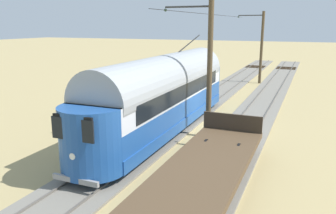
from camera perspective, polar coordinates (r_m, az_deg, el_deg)
The scene contains 8 objects.
ground_plane at distance 20.26m, azimuth 6.55°, elevation -3.52°, with size 220.00×220.00×0.00m, color tan.
track_streetcar_siding at distance 20.10m, azimuth 12.47°, elevation -3.74°, with size 2.80×80.00×0.18m.
track_adjacent_siding at distance 21.17m, azimuth 1.44°, elevation -2.53°, with size 2.80×80.00×0.18m.
vintage_streetcar at distance 19.01m, azimuth -0.53°, elevation 2.44°, with size 2.65×16.26×5.04m.
flatcar_adjacent at distance 10.88m, azimuth 2.68°, elevation -14.18°, with size 2.80×13.96×1.60m.
catenary_pole_foreground at distance 36.44m, azimuth 15.15°, elevation 9.68°, with size 2.71×0.28×7.19m.
catenary_pole_mid_near at distance 18.07m, azimuth 6.71°, elevation 6.58°, with size 2.71×0.28×7.19m.
overhead_wire_run at distance 28.22m, azimuth 8.06°, elevation 14.92°, with size 2.50×22.80×0.18m.
Camera 1 is at (-5.34, 18.63, 5.92)m, focal length 36.76 mm.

